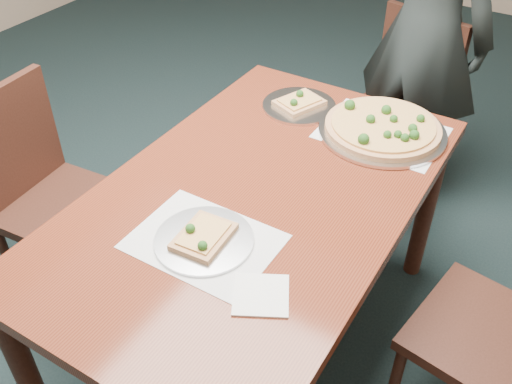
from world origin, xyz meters
The scene contains 11 objects.
ground centered at (0.00, 0.00, 0.00)m, with size 8.00×8.00×0.00m, color black.
dining_table centered at (0.31, 0.01, 0.66)m, with size 0.90×1.50×0.75m.
chair_far centered at (0.38, 1.20, 0.52)m, with size 0.52×0.52×0.91m.
chair_left centered at (-0.54, -0.14, 0.52)m, with size 0.45×0.45×0.91m.
diner centered at (0.42, 1.27, 0.84)m, with size 0.61×0.40×1.68m, color black.
placemat_main centered at (0.52, 0.54, 0.75)m, with size 0.42×0.32×0.00m, color white.
placemat_near centered at (0.31, -0.25, 0.75)m, with size 0.40×0.30×0.00m, color white.
pizza_pan centered at (0.52, 0.53, 0.77)m, with size 0.45×0.45×0.07m.
slice_plate_near centered at (0.31, -0.25, 0.76)m, with size 0.28×0.28×0.05m.
slice_plate_far centered at (0.18, 0.54, 0.76)m, with size 0.28×0.28×0.06m.
napkin centered at (0.54, -0.34, 0.75)m, with size 0.14×0.14×0.01m, color white.
Camera 1 is at (1.03, -1.16, 1.86)m, focal length 40.00 mm.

